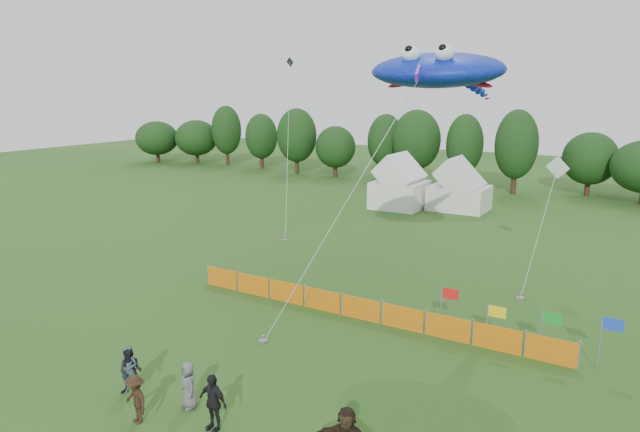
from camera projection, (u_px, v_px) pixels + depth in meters
The scene contains 14 objects.
ground at pixel (224, 408), 18.34m from camera, with size 160.00×160.00×0.00m, color #234C16.
treeline at pixel (547, 151), 54.10m from camera, with size 104.57×8.78×8.36m.
tent_left at pixel (400, 186), 48.74m from camera, with size 4.22×4.22×3.73m.
tent_right at pixel (459, 190), 47.87m from camera, with size 4.76×3.81×3.36m.
barrier_fence at pixel (361, 309), 25.31m from camera, with size 17.90×0.06×1.00m.
flag_row at pixel (519, 321), 21.88m from camera, with size 6.73×0.39×2.08m.
spectator_a at pixel (129, 370), 19.09m from camera, with size 0.62×0.40×1.69m, color #324154.
spectator_b at pixel (131, 371), 19.06m from camera, with size 0.79×0.61×1.62m, color black.
spectator_c at pixel (136, 399), 17.42m from camera, with size 1.01×0.58×1.56m, color black.
spectator_d at pixel (213, 402), 17.04m from camera, with size 1.05×0.44×1.80m, color black.
spectator_e at pixel (189, 385), 18.25m from camera, with size 0.76×0.49×1.55m, color #58575D.
stingray_kite at pixel (441, 71), 24.72m from camera, with size 7.65×14.79×11.86m.
small_kite_white at pixel (548, 200), 29.24m from camera, with size 1.30×4.51×6.65m.
small_kite_dark at pixel (288, 133), 42.84m from camera, with size 6.26×9.49×12.54m.
Camera 1 is at (11.22, -12.53, 10.08)m, focal length 32.00 mm.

